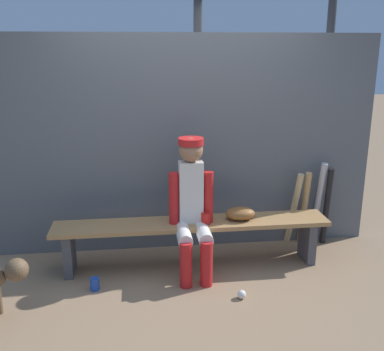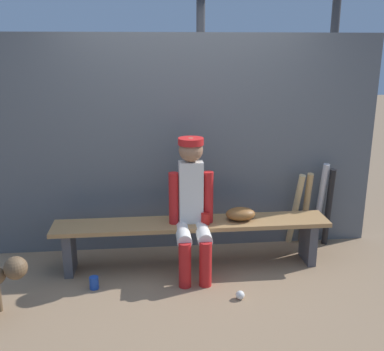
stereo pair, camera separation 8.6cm
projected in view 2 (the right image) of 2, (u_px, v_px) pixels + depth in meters
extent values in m
plane|color=#937556|center=(192.00, 266.00, 4.34)|extent=(30.00, 30.00, 0.00)
cube|color=#595E63|center=(187.00, 146.00, 4.49)|extent=(3.85, 0.03, 2.16)
cube|color=#AD7F4C|center=(192.00, 224.00, 4.22)|extent=(2.58, 0.36, 0.04)
cube|color=#4C4C51|center=(70.00, 251.00, 4.17)|extent=(0.08, 0.29, 0.41)
cube|color=#4C4C51|center=(308.00, 241.00, 4.39)|extent=(0.08, 0.29, 0.41)
cube|color=silver|center=(191.00, 192.00, 4.13)|extent=(0.22, 0.13, 0.58)
sphere|color=#9E7051|center=(191.00, 150.00, 4.02)|extent=(0.22, 0.22, 0.22)
cylinder|color=red|center=(191.00, 141.00, 4.00)|extent=(0.23, 0.23, 0.06)
cylinder|color=silver|center=(183.00, 234.00, 4.03)|extent=(0.13, 0.38, 0.13)
cylinder|color=red|center=(185.00, 265.00, 3.91)|extent=(0.11, 0.11, 0.41)
cylinder|color=red|center=(174.00, 199.00, 4.11)|extent=(0.09, 0.09, 0.49)
cylinder|color=silver|center=(203.00, 233.00, 4.05)|extent=(0.13, 0.38, 0.13)
cylinder|color=red|center=(205.00, 264.00, 3.92)|extent=(0.11, 0.11, 0.41)
cylinder|color=red|center=(208.00, 198.00, 4.14)|extent=(0.09, 0.09, 0.49)
ellipsoid|color=brown|center=(240.00, 214.00, 4.24)|extent=(0.28, 0.20, 0.12)
cylinder|color=tan|center=(295.00, 209.00, 4.67)|extent=(0.11, 0.27, 0.81)
cylinder|color=tan|center=(306.00, 208.00, 4.69)|extent=(0.08, 0.24, 0.81)
cylinder|color=#B7B7BC|center=(320.00, 204.00, 4.69)|extent=(0.09, 0.21, 0.90)
cylinder|color=black|center=(329.00, 208.00, 4.67)|extent=(0.08, 0.16, 0.85)
sphere|color=white|center=(240.00, 295.00, 3.75)|extent=(0.07, 0.07, 0.07)
cylinder|color=#1E47AD|center=(94.00, 283.00, 3.91)|extent=(0.08, 0.08, 0.11)
cylinder|color=red|center=(205.00, 219.00, 4.14)|extent=(0.08, 0.08, 0.11)
cylinder|color=#3F3F42|center=(200.00, 106.00, 5.37)|extent=(0.10, 0.10, 2.69)
cylinder|color=#3F3F42|center=(328.00, 105.00, 5.52)|extent=(0.10, 0.10, 2.69)
sphere|color=brown|center=(16.00, 268.00, 3.45)|extent=(0.18, 0.18, 0.18)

